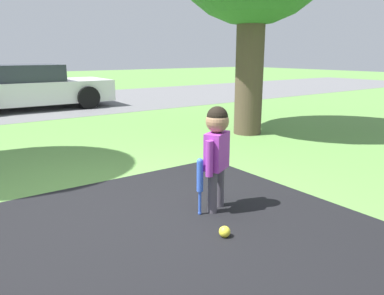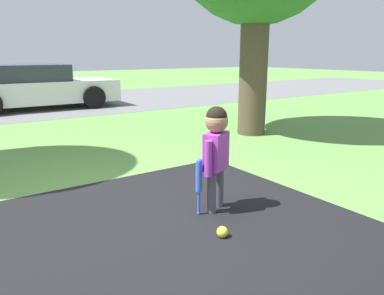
{
  "view_description": "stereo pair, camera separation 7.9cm",
  "coord_description": "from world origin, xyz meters",
  "px_view_note": "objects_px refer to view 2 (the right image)",
  "views": [
    {
      "loc": [
        -1.37,
        -3.03,
        1.47
      ],
      "look_at": [
        0.8,
        -0.01,
        0.54
      ],
      "focal_mm": 35.0,
      "sensor_mm": 36.0,
      "label": 1
    },
    {
      "loc": [
        -1.3,
        -3.07,
        1.47
      ],
      "look_at": [
        0.8,
        -0.01,
        0.54
      ],
      "focal_mm": 35.0,
      "sensor_mm": 36.0,
      "label": 2
    }
  ],
  "objects_px": {
    "baseball_bat": "(199,179)",
    "sports_ball": "(222,232)",
    "parked_car": "(35,87)",
    "child": "(216,144)"
  },
  "relations": [
    {
      "from": "child",
      "to": "parked_car",
      "type": "distance_m",
      "value": 8.35
    },
    {
      "from": "child",
      "to": "baseball_bat",
      "type": "distance_m",
      "value": 0.36
    },
    {
      "from": "sports_ball",
      "to": "parked_car",
      "type": "relative_size",
      "value": 0.02
    },
    {
      "from": "baseball_bat",
      "to": "sports_ball",
      "type": "height_order",
      "value": "baseball_bat"
    },
    {
      "from": "sports_ball",
      "to": "baseball_bat",
      "type": "bearing_deg",
      "value": 78.12
    },
    {
      "from": "baseball_bat",
      "to": "parked_car",
      "type": "relative_size",
      "value": 0.13
    },
    {
      "from": "baseball_bat",
      "to": "parked_car",
      "type": "bearing_deg",
      "value": 87.25
    },
    {
      "from": "baseball_bat",
      "to": "sports_ball",
      "type": "distance_m",
      "value": 0.58
    },
    {
      "from": "child",
      "to": "baseball_bat",
      "type": "bearing_deg",
      "value": 155.2
    },
    {
      "from": "baseball_bat",
      "to": "sports_ball",
      "type": "xyz_separation_m",
      "value": [
        -0.1,
        -0.48,
        -0.31
      ]
    }
  ]
}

